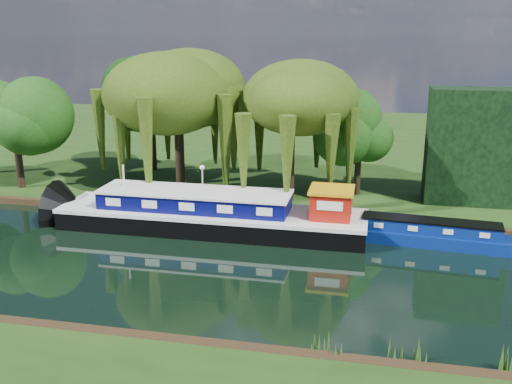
# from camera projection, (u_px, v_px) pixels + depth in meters

# --- Properties ---
(ground) EXTENTS (120.00, 120.00, 0.00)m
(ground) POSITION_uv_depth(u_px,v_px,m) (139.00, 260.00, 31.46)
(ground) COLOR black
(far_bank) EXTENTS (120.00, 52.00, 0.45)m
(far_bank) POSITION_uv_depth(u_px,v_px,m) (261.00, 142.00, 63.41)
(far_bank) COLOR #19330E
(far_bank) RESTS_ON ground
(dutch_barge) EXTENTS (19.47, 4.40, 4.11)m
(dutch_barge) POSITION_uv_depth(u_px,v_px,m) (214.00, 214.00, 35.98)
(dutch_barge) COLOR black
(dutch_barge) RESTS_ON ground
(narrowboat) EXTENTS (11.33, 2.90, 1.63)m
(narrowboat) POSITION_uv_depth(u_px,v_px,m) (430.00, 235.00, 33.66)
(narrowboat) COLOR navy
(narrowboat) RESTS_ON ground
(red_dinghy) EXTENTS (3.53, 2.98, 0.62)m
(red_dinghy) POSITION_uv_depth(u_px,v_px,m) (72.00, 212.00, 39.76)
(red_dinghy) COLOR maroon
(red_dinghy) RESTS_ON ground
(willow_left) EXTENTS (8.36, 8.36, 10.02)m
(willow_left) POSITION_uv_depth(u_px,v_px,m) (177.00, 94.00, 42.08)
(willow_left) COLOR black
(willow_left) RESTS_ON far_bank
(willow_right) EXTENTS (7.36, 7.36, 8.97)m
(willow_right) POSITION_uv_depth(u_px,v_px,m) (290.00, 109.00, 39.21)
(willow_right) COLOR black
(willow_right) RESTS_ON far_bank
(tree_far_left) EXTENTS (5.06, 5.06, 8.15)m
(tree_far_left) POSITION_uv_depth(u_px,v_px,m) (14.00, 116.00, 42.94)
(tree_far_left) COLOR black
(tree_far_left) RESTS_ON far_bank
(tree_far_mid) EXTENTS (5.40, 5.40, 8.83)m
(tree_far_mid) POSITION_uv_depth(u_px,v_px,m) (150.00, 100.00, 48.41)
(tree_far_mid) COLOR black
(tree_far_mid) RESTS_ON far_bank
(tree_far_right) EXTENTS (4.08, 4.08, 6.68)m
(tree_far_right) POSITION_uv_depth(u_px,v_px,m) (360.00, 133.00, 41.38)
(tree_far_right) COLOR black
(tree_far_right) RESTS_ON far_bank
(conifer_hedge) EXTENTS (6.00, 3.00, 8.00)m
(conifer_hedge) POSITION_uv_depth(u_px,v_px,m) (471.00, 146.00, 39.67)
(conifer_hedge) COLOR black
(conifer_hedge) RESTS_ON far_bank
(lamppost) EXTENTS (0.36, 0.36, 2.56)m
(lamppost) POSITION_uv_depth(u_px,v_px,m) (202.00, 173.00, 40.59)
(lamppost) COLOR silver
(lamppost) RESTS_ON far_bank
(mooring_posts) EXTENTS (19.16, 0.16, 1.00)m
(mooring_posts) POSITION_uv_depth(u_px,v_px,m) (180.00, 200.00, 39.21)
(mooring_posts) COLOR silver
(mooring_posts) RESTS_ON far_bank
(reeds_near) EXTENTS (33.70, 1.50, 1.10)m
(reeds_near) POSITION_uv_depth(u_px,v_px,m) (223.00, 333.00, 22.82)
(reeds_near) COLOR #214612
(reeds_near) RESTS_ON ground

